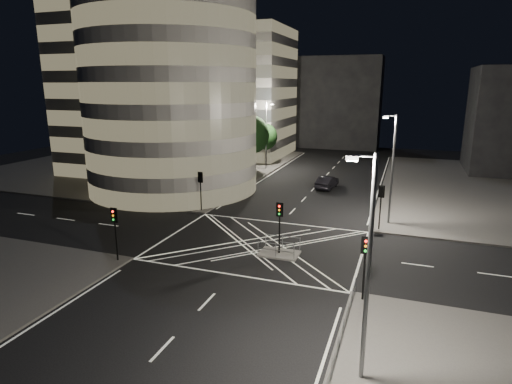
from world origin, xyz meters
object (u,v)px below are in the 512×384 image
at_px(traffic_signal_fr, 381,199).
at_px(street_lamp_left_far, 266,133).
at_px(street_lamp_right_near, 367,263).
at_px(sedan, 327,182).
at_px(street_lamp_left_near, 216,150).
at_px(central_island, 279,254).
at_px(street_lamp_right_far, 392,166).
at_px(traffic_signal_island, 280,218).
at_px(traffic_signal_nl, 115,224).
at_px(traffic_signal_fl, 201,184).
at_px(traffic_signal_nr, 365,256).

height_order(traffic_signal_fr, street_lamp_left_far, street_lamp_left_far).
height_order(street_lamp_right_near, sedan, street_lamp_right_near).
bearing_deg(traffic_signal_fr, street_lamp_left_near, 164.08).
height_order(central_island, street_lamp_right_far, street_lamp_right_far).
relative_size(traffic_signal_island, street_lamp_left_near, 0.40).
xyz_separation_m(central_island, traffic_signal_island, (0.00, 0.00, 2.84)).
bearing_deg(street_lamp_right_far, traffic_signal_nl, -139.09).
bearing_deg(sedan, traffic_signal_fr, 124.16).
relative_size(traffic_signal_fl, street_lamp_left_far, 0.40).
distance_m(traffic_signal_nr, traffic_signal_island, 8.62).
bearing_deg(traffic_signal_fr, street_lamp_right_far, 73.89).
xyz_separation_m(street_lamp_left_near, sedan, (10.94, 9.10, -4.75)).
bearing_deg(traffic_signal_fl, central_island, -37.54).
relative_size(traffic_signal_fr, street_lamp_right_far, 0.40).
bearing_deg(traffic_signal_nr, sedan, 104.66).
bearing_deg(traffic_signal_nl, central_island, 26.14).
height_order(traffic_signal_fl, street_lamp_right_far, street_lamp_right_far).
bearing_deg(traffic_signal_fr, traffic_signal_island, -129.33).
distance_m(central_island, street_lamp_right_near, 15.54).
xyz_separation_m(traffic_signal_fr, street_lamp_right_near, (0.64, -20.80, 2.63)).
height_order(traffic_signal_fr, street_lamp_right_far, street_lamp_right_far).
relative_size(central_island, traffic_signal_fl, 0.75).
xyz_separation_m(traffic_signal_fl, traffic_signal_nr, (17.60, -13.60, 0.00)).
relative_size(traffic_signal_nr, street_lamp_left_far, 0.40).
bearing_deg(sedan, street_lamp_left_near, 46.90).
relative_size(traffic_signal_nl, traffic_signal_fr, 1.00).
distance_m(traffic_signal_fl, street_lamp_right_far, 18.55).
relative_size(street_lamp_left_far, street_lamp_right_near, 1.00).
bearing_deg(sedan, street_lamp_right_near, 109.86).
bearing_deg(traffic_signal_island, street_lamp_right_near, -59.25).
relative_size(street_lamp_left_far, sedan, 2.07).
bearing_deg(traffic_signal_nl, traffic_signal_nr, 0.00).
xyz_separation_m(traffic_signal_island, sedan, (-0.50, 22.60, -2.12)).
relative_size(traffic_signal_island, street_lamp_left_far, 0.40).
bearing_deg(street_lamp_left_far, central_island, -70.05).
xyz_separation_m(central_island, traffic_signal_nr, (6.80, -5.30, 2.84)).
distance_m(traffic_signal_island, street_lamp_left_near, 17.89).
height_order(traffic_signal_fl, street_lamp_left_far, street_lamp_left_far).
relative_size(traffic_signal_nr, traffic_signal_island, 1.00).
relative_size(traffic_signal_island, street_lamp_right_far, 0.40).
bearing_deg(traffic_signal_island, traffic_signal_fl, 142.46).
height_order(traffic_signal_nr, street_lamp_left_near, street_lamp_left_near).
bearing_deg(traffic_signal_nr, street_lamp_right_near, -84.96).
distance_m(street_lamp_left_far, street_lamp_right_far, 28.23).
relative_size(street_lamp_left_near, street_lamp_right_far, 1.00).
xyz_separation_m(traffic_signal_fr, street_lamp_right_far, (0.64, 2.20, 2.63)).
relative_size(traffic_signal_fr, traffic_signal_nr, 1.00).
distance_m(central_island, traffic_signal_nr, 9.08).
bearing_deg(street_lamp_right_far, traffic_signal_nr, -92.30).
distance_m(traffic_signal_fl, street_lamp_left_near, 5.86).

